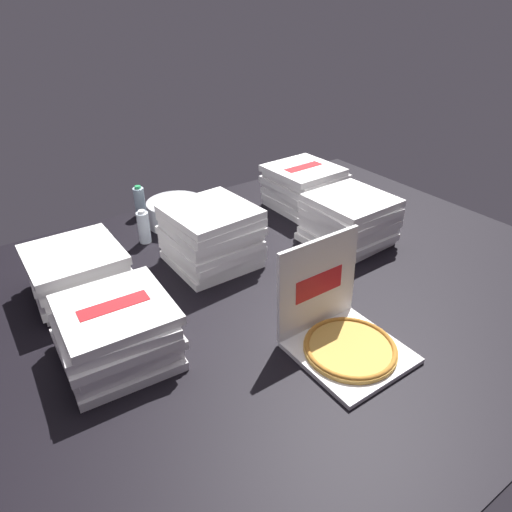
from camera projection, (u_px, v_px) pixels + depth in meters
ground_plane at (268, 292)px, 2.19m from camera, size 3.20×2.40×0.02m
open_pizza_box at (341, 333)px, 1.80m from camera, size 0.40×0.43×0.42m
pizza_stack_right_near at (349, 220)px, 2.53m from camera, size 0.44×0.43×0.27m
pizza_stack_right_far at (79, 271)px, 2.12m from camera, size 0.45×0.45×0.23m
pizza_stack_center_far at (116, 332)px, 1.75m from camera, size 0.45×0.45×0.23m
pizza_stack_left_far at (304, 187)px, 2.94m from camera, size 0.44×0.44×0.27m
pizza_stack_center_near at (211, 236)px, 2.33m from camera, size 0.43×0.44×0.31m
ice_bucket at (176, 213)px, 2.76m from camera, size 0.34×0.34×0.14m
water_bottle_0 at (140, 201)px, 2.85m from camera, size 0.07×0.07×0.20m
water_bottle_1 at (211, 213)px, 2.70m from camera, size 0.07×0.07×0.20m
water_bottle_2 at (144, 227)px, 2.55m from camera, size 0.07×0.07×0.20m
water_bottle_3 at (174, 226)px, 2.56m from camera, size 0.07×0.07×0.20m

